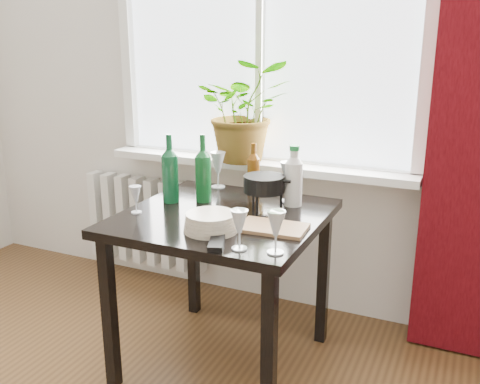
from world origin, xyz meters
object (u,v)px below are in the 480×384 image
at_px(wineglass_front_right, 239,229).
at_px(wineglass_back_left, 218,169).
at_px(bottle_amber, 254,168).
at_px(wineglass_front_left, 136,199).
at_px(table, 223,233).
at_px(cutting_board, 273,228).
at_px(wineglass_back_center, 288,181).
at_px(potted_plant, 245,111).
at_px(cleaning_bottle, 294,176).
at_px(fondue_pot, 264,191).
at_px(tv_remote, 217,241).
at_px(wine_bottle_left, 170,168).
at_px(wineglass_far_right, 276,232).
at_px(plate_stack, 211,222).
at_px(radiator, 146,221).
at_px(wine_bottle_right, 203,168).

height_order(wineglass_front_right, wineglass_back_left, wineglass_back_left).
xyz_separation_m(bottle_amber, wineglass_front_left, (-0.35, -0.49, -0.07)).
xyz_separation_m(table, cutting_board, (0.27, -0.10, 0.10)).
bearing_deg(wineglass_back_center, bottle_amber, 164.15).
relative_size(potted_plant, bottle_amber, 2.08).
distance_m(wineglass_front_right, wineglass_back_center, 0.63).
height_order(potted_plant, wineglass_back_center, potted_plant).
relative_size(table, cleaning_bottle, 3.02).
bearing_deg(wineglass_back_center, wineglass_back_left, 167.91).
bearing_deg(cutting_board, potted_plant, 122.27).
height_order(wineglass_front_left, cutting_board, wineglass_front_left).
xyz_separation_m(wineglass_front_left, fondue_pot, (0.47, 0.32, 0.01)).
distance_m(wineglass_back_left, tv_remote, 0.78).
bearing_deg(wineglass_front_left, tv_remote, -19.64).
bearing_deg(wineglass_front_right, wine_bottle_left, 143.14).
distance_m(potted_plant, bottle_amber, 0.36).
bearing_deg(cleaning_bottle, wineglass_far_right, -77.20).
relative_size(cleaning_bottle, plate_stack, 1.28).
distance_m(radiator, table, 1.09).
bearing_deg(plate_stack, cleaning_bottle, 67.44).
relative_size(radiator, cutting_board, 2.96).
xyz_separation_m(radiator, wine_bottle_left, (0.55, -0.57, 0.52)).
xyz_separation_m(potted_plant, plate_stack, (0.20, -0.78, -0.34)).
xyz_separation_m(wineglass_far_right, cutting_board, (-0.10, 0.23, -0.07)).
distance_m(wine_bottle_left, cutting_board, 0.61).
xyz_separation_m(wine_bottle_left, bottle_amber, (0.30, 0.28, -0.03)).
xyz_separation_m(bottle_amber, wineglass_front_right, (0.23, -0.68, -0.05)).
bearing_deg(tv_remote, wineglass_far_right, -21.06).
bearing_deg(cleaning_bottle, bottle_amber, 157.52).
height_order(bottle_amber, wineglass_front_left, bottle_amber).
xyz_separation_m(wine_bottle_right, bottle_amber, (0.17, 0.21, -0.03)).
bearing_deg(wineglass_far_right, cleaning_bottle, 102.80).
bearing_deg(wine_bottle_right, wineglass_front_left, -123.24).
distance_m(wine_bottle_right, wineglass_front_left, 0.35).
xyz_separation_m(wineglass_back_center, wineglass_back_left, (-0.41, 0.09, -0.00)).
bearing_deg(wineglass_front_left, wine_bottle_left, 76.81).
distance_m(bottle_amber, tv_remote, 0.69).
height_order(wineglass_far_right, plate_stack, wineglass_far_right).
distance_m(wine_bottle_left, wineglass_front_left, 0.24).
distance_m(tv_remote, cutting_board, 0.26).
bearing_deg(cutting_board, wineglass_back_center, 100.35).
bearing_deg(wine_bottle_right, table, -37.68).
bearing_deg(wine_bottle_left, table, -10.69).
xyz_separation_m(table, cleaning_bottle, (0.24, 0.24, 0.23)).
height_order(bottle_amber, plate_stack, bottle_amber).
height_order(wine_bottle_right, cutting_board, wine_bottle_right).
distance_m(table, wineglass_far_right, 0.52).
xyz_separation_m(wineglass_back_center, tv_remote, (-0.07, -0.60, -0.09)).
distance_m(wineglass_back_center, wineglass_back_left, 0.42).
height_order(wineglass_front_right, wineglass_back_center, wineglass_back_center).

